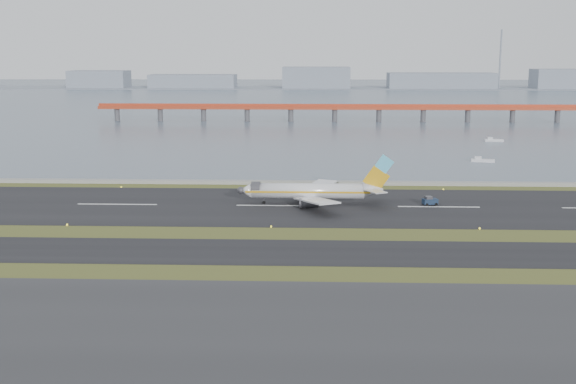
% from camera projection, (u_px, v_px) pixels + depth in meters
% --- Properties ---
extents(ground, '(1000.00, 1000.00, 0.00)m').
position_uv_depth(ground, '(269.00, 236.00, 149.54)').
color(ground, '#354318').
rests_on(ground, ground).
extents(apron_strip, '(1000.00, 50.00, 0.10)m').
position_uv_depth(apron_strip, '(242.00, 340.00, 95.59)').
color(apron_strip, '#2A2A2D').
rests_on(apron_strip, ground).
extents(taxiway_strip, '(1000.00, 18.00, 0.10)m').
position_uv_depth(taxiway_strip, '(265.00, 252.00, 137.76)').
color(taxiway_strip, black).
rests_on(taxiway_strip, ground).
extents(runway_strip, '(1000.00, 45.00, 0.10)m').
position_uv_depth(runway_strip, '(277.00, 206.00, 178.96)').
color(runway_strip, black).
rests_on(runway_strip, ground).
extents(seawall, '(1000.00, 2.50, 1.00)m').
position_uv_depth(seawall, '(282.00, 182.00, 208.30)').
color(seawall, gray).
rests_on(seawall, ground).
extents(bay_water, '(1400.00, 800.00, 1.30)m').
position_uv_depth(bay_water, '(304.00, 98.00, 600.71)').
color(bay_water, '#485567').
rests_on(bay_water, ground).
extents(red_pier, '(260.00, 5.00, 10.20)m').
position_uv_depth(red_pier, '(335.00, 108.00, 392.61)').
color(red_pier, '#AA371D').
rests_on(red_pier, ground).
extents(far_shoreline, '(1400.00, 80.00, 60.50)m').
position_uv_depth(far_shoreline, '(320.00, 82.00, 755.98)').
color(far_shoreline, gray).
rests_on(far_shoreline, ground).
extents(airliner, '(38.52, 32.89, 12.80)m').
position_uv_depth(airliner, '(314.00, 191.00, 179.94)').
color(airliner, silver).
rests_on(airliner, ground).
extents(pushback_tug, '(4.00, 2.91, 2.31)m').
position_uv_depth(pushback_tug, '(430.00, 201.00, 179.44)').
color(pushback_tug, '#15243B').
rests_on(pushback_tug, ground).
extents(workboat_near, '(8.26, 4.16, 1.92)m').
position_uv_depth(workboat_near, '(482.00, 160.00, 250.23)').
color(workboat_near, silver).
rests_on(workboat_near, ground).
extents(workboat_far, '(7.93, 3.04, 1.88)m').
position_uv_depth(workboat_far, '(493.00, 140.00, 307.23)').
color(workboat_far, silver).
rests_on(workboat_far, ground).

